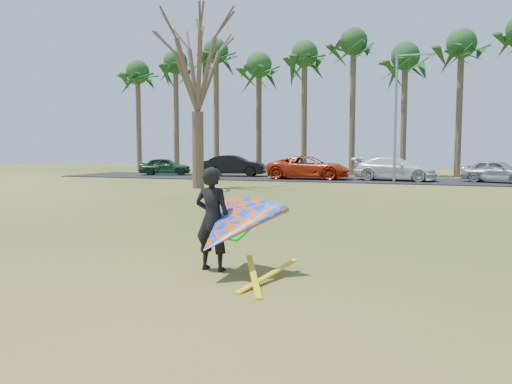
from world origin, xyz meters
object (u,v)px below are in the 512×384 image
(streetlight, at_px, (398,111))
(car_0, at_px, (165,166))
(car_2, at_px, (309,168))
(kite_flyer, at_px, (228,226))
(bare_tree_left, at_px, (197,61))
(car_3, at_px, (395,169))
(car_4, at_px, (497,171))
(car_1, at_px, (234,166))

(streetlight, bearing_deg, car_0, 169.38)
(car_2, distance_m, kite_flyer, 26.57)
(bare_tree_left, relative_size, car_2, 1.68)
(car_2, xyz_separation_m, car_3, (5.78, 0.26, -0.02))
(car_0, relative_size, car_4, 0.97)
(car_4, relative_size, kite_flyer, 1.75)
(car_2, distance_m, car_4, 11.98)
(car_2, relative_size, car_4, 1.38)
(streetlight, relative_size, car_4, 1.91)
(bare_tree_left, distance_m, streetlight, 12.58)
(car_0, xyz_separation_m, car_3, (17.90, -1.02, 0.09))
(car_0, xyz_separation_m, car_4, (24.10, -0.93, 0.02))
(kite_flyer, bearing_deg, car_2, 100.45)
(bare_tree_left, bearing_deg, car_1, 101.52)
(car_4, bearing_deg, car_2, 114.35)
(car_0, bearing_deg, car_3, -113.75)
(bare_tree_left, bearing_deg, car_3, 43.62)
(streetlight, distance_m, car_3, 4.35)
(car_4, distance_m, kite_flyer, 27.43)
(kite_flyer, bearing_deg, car_1, 111.80)
(streetlight, xyz_separation_m, kite_flyer, (-1.27, -23.99, -3.60))
(bare_tree_left, xyz_separation_m, car_2, (4.08, 9.13, -6.05))
(car_0, bearing_deg, kite_flyer, -168.77)
(bare_tree_left, xyz_separation_m, car_1, (-2.18, 10.68, -6.05))
(car_3, bearing_deg, car_0, 94.39)
(car_2, bearing_deg, streetlight, -110.91)
(car_1, relative_size, car_2, 0.85)
(bare_tree_left, height_order, kite_flyer, bare_tree_left)
(car_0, height_order, car_3, car_3)
(streetlight, xyz_separation_m, car_3, (-0.30, 2.39, -3.62))
(car_1, xyz_separation_m, car_2, (6.25, -1.55, -0.00))
(car_1, height_order, car_2, car_1)
(car_2, distance_m, car_3, 5.79)
(car_1, relative_size, kite_flyer, 2.04)
(car_2, xyz_separation_m, kite_flyer, (4.82, -26.13, -0.00))
(car_1, distance_m, kite_flyer, 29.81)
(car_0, bearing_deg, car_2, -116.52)
(streetlight, relative_size, kite_flyer, 3.35)
(bare_tree_left, bearing_deg, car_2, 65.96)
(car_3, xyz_separation_m, car_4, (6.20, 0.09, -0.07))
(kite_flyer, bearing_deg, bare_tree_left, 117.63)
(streetlight, relative_size, car_1, 1.64)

